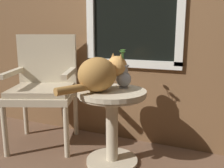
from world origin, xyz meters
The scene contains 5 objects.
back_wall centered at (0.00, 0.74, 1.30)m, with size 4.00×0.07×2.60m.
wicker_side_table centered at (0.07, 0.24, 0.41)m, with size 0.53×0.53×0.60m.
wicker_chair centered at (-0.67, 0.37, 0.57)m, with size 0.71×0.70×1.01m.
cat centered at (0.00, 0.19, 0.73)m, with size 0.36×0.58×0.27m.
pewter_vase_with_ivy centered at (0.12, 0.35, 0.69)m, with size 0.12×0.13×0.30m.
Camera 1 is at (0.80, -1.44, 1.03)m, focal length 39.74 mm.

